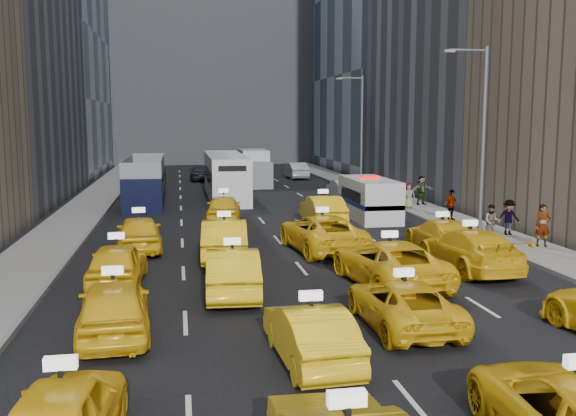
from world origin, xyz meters
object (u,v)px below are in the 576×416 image
nypd_van (369,199)px  city_bus (226,176)px  box_truck (255,168)px  pedestrian_0 (543,225)px  taxi_0 (63,415)px  double_decker (145,181)px

nypd_van → city_bus: size_ratio=0.48×
nypd_van → city_bus: city_bus is taller
box_truck → pedestrian_0: (9.22, -29.77, -0.41)m
taxi_0 → nypd_van: nypd_van is taller
city_bus → box_truck: (3.15, 8.57, -0.07)m
taxi_0 → pedestrian_0: size_ratio=2.20×
nypd_van → double_decker: (-13.04, 8.92, 0.41)m
double_decker → city_bus: city_bus is taller
nypd_van → box_truck: bearing=106.5°
double_decker → box_truck: bearing=52.3°
box_truck → pedestrian_0: size_ratio=3.57×
city_bus → pedestrian_0: size_ratio=6.67×
box_truck → city_bus: bearing=-109.8°
nypd_van → box_truck: 20.40m
double_decker → nypd_van: bearing=-33.6°
nypd_van → taxi_0: bearing=-113.3°
city_bus → box_truck: 9.13m
box_truck → pedestrian_0: 31.17m
city_bus → taxi_0: bearing=-91.3°
taxi_0 → box_truck: (8.55, 44.40, 0.80)m
taxi_0 → pedestrian_0: (17.77, 14.62, 0.39)m
double_decker → pedestrian_0: size_ratio=5.72×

